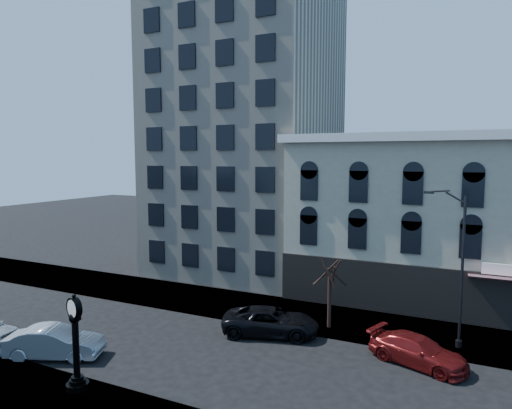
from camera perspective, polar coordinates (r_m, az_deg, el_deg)
The scene contains 10 objects.
ground at distance 27.09m, azimuth -7.84°, elevation -17.72°, with size 160.00×160.00×0.00m, color black.
sidewalk_far at distance 33.58m, azimuth -0.16°, elevation -12.79°, with size 160.00×6.00×0.12m, color gray.
cream_tower at distance 45.06m, azimuth -1.27°, elevation 16.80°, with size 15.90×15.40×42.50m.
victorian_row at distance 36.94m, azimuth 22.51°, elevation -2.05°, with size 22.60×11.19×12.50m.
street_clock at distance 23.50m, azimuth -21.58°, elevation -16.16°, with size 1.03×1.03×4.53m.
street_lamp_far at distance 27.70m, azimuth 23.21°, elevation -2.57°, with size 2.35×0.36×9.08m.
bare_tree_far at distance 29.14m, azimuth 9.23°, elevation -7.69°, with size 3.01×3.01×5.17m.
car_near_b at distance 28.05m, azimuth -23.88°, elevation -15.47°, with size 1.79×5.13×1.69m, color #A5A8AD.
car_far_a at distance 28.83m, azimuth 1.86°, elevation -14.41°, with size 2.71×5.89×1.64m, color black.
car_far_b at distance 26.47m, azimuth 19.56°, elevation -16.84°, with size 2.09×5.14×1.49m, color maroon.
Camera 1 is at (13.71, -20.69, 10.86)m, focal length 32.00 mm.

